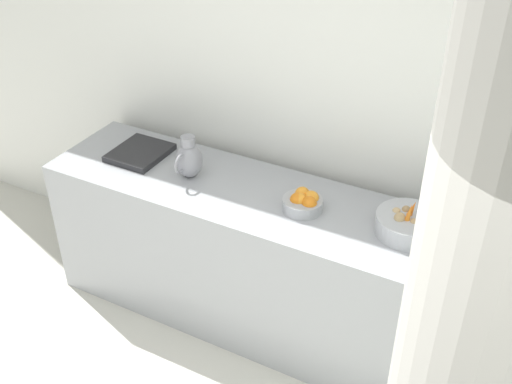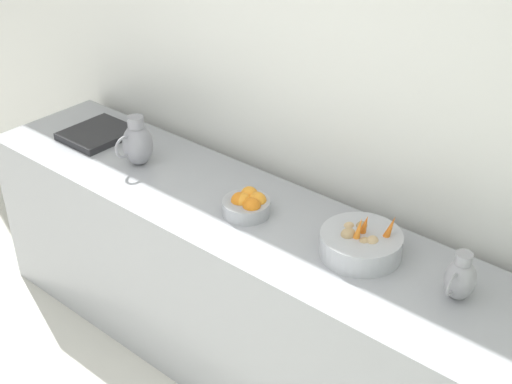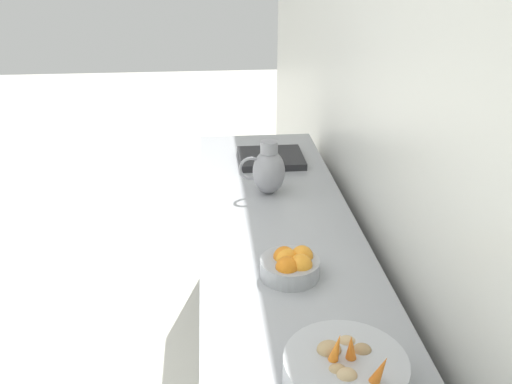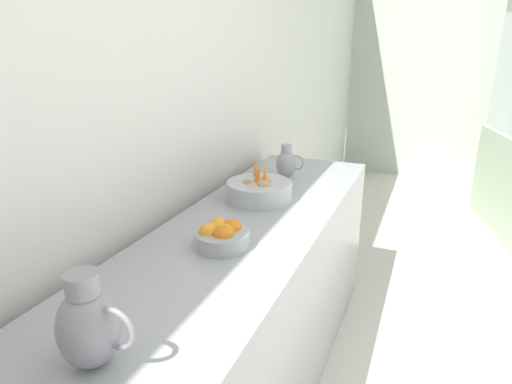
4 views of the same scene
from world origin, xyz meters
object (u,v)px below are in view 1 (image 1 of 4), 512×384
metal_pitcher_tall (189,159)px  vegetable_colander (408,224)px  orange_bowl (303,202)px  metal_pitcher_short (497,242)px

metal_pitcher_tall → vegetable_colander: bearing=93.0°
vegetable_colander → metal_pitcher_tall: (0.07, -1.24, 0.06)m
orange_bowl → metal_pitcher_short: 0.96m
vegetable_colander → orange_bowl: bearing=-83.3°
metal_pitcher_short → orange_bowl: bearing=-86.2°
metal_pitcher_tall → metal_pitcher_short: metal_pitcher_tall is taller
metal_pitcher_tall → metal_pitcher_short: 1.66m
vegetable_colander → metal_pitcher_tall: size_ratio=1.30×
vegetable_colander → metal_pitcher_short: metal_pitcher_short is taller
orange_bowl → metal_pitcher_short: size_ratio=1.07×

